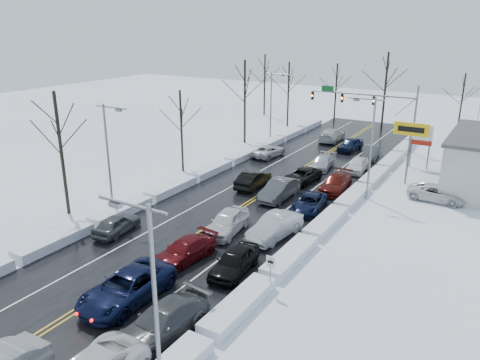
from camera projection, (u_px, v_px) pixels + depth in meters
The scene contains 40 objects.
ground at pixel (226, 217), 37.74m from camera, with size 160.00×160.00×0.00m, color white.
road_surface at pixel (239, 209), 39.36m from camera, with size 14.00×84.00×0.01m, color black.
snow_bank_left at pixel (168, 193), 43.07m from camera, with size 1.49×72.00×0.69m, color white.
snow_bank_right at pixel (324, 229), 35.65m from camera, with size 1.49×72.00×0.69m, color white.
traffic_signal_mast at pixel (373, 104), 57.00m from camera, with size 13.28×0.39×8.00m.
tires_plus_sign at pixel (411, 133), 43.98m from camera, with size 3.20×0.34×6.00m.
used_vehicles_sign at pixel (421, 138), 49.39m from camera, with size 2.20×0.22×4.65m.
speed_limit_sign at pixel (271, 268), 26.72m from camera, with size 0.55×0.09×2.35m.
streetlight_se at pixel (151, 295), 17.38m from camera, with size 3.20×0.25×9.00m.
streetlight_ne at pixel (369, 140), 40.09m from camera, with size 3.20×0.25×9.00m.
streetlight_sw at pixel (109, 151), 36.84m from camera, with size 3.20×0.25×9.00m.
streetlight_nw at pixel (272, 102), 59.56m from camera, with size 3.20×0.25×9.00m.
tree_left_b at pixel (59, 130), 36.25m from camera, with size 4.00×4.00×10.00m.
tree_left_c at pixel (181, 115), 47.45m from camera, with size 3.40×3.40×8.50m.
tree_left_d at pixel (245, 86), 58.70m from camera, with size 4.20×4.20×10.50m.
tree_left_e at pixel (289, 82), 68.47m from camera, with size 3.80×3.80×9.50m.
tree_far_a at pixel (265, 73), 76.74m from camera, with size 4.00×4.00×10.00m.
tree_far_b at pixel (336, 81), 71.91m from camera, with size 3.60×3.60×9.00m.
tree_far_c at pixel (386, 76), 65.93m from camera, with size 4.40×4.40×11.00m.
tree_far_d at pixel (463, 93), 62.82m from camera, with size 3.40×3.40×8.50m.
queued_car_2 at pixel (128, 300), 26.45m from camera, with size 2.85×6.17×1.72m, color black.
queued_car_3 at pixel (185, 261), 30.87m from camera, with size 2.03×4.99×1.45m, color #530B0F.
queued_car_4 at pixel (227, 232), 35.01m from camera, with size 2.01×4.99×1.70m, color silver.
queued_car_5 at pixel (279, 199), 41.68m from camera, with size 1.81×5.18×1.71m, color #414446.
queued_car_6 at pixel (302, 182), 45.92m from camera, with size 2.25×4.89×1.36m, color black.
queued_car_7 at pixel (322, 168), 50.33m from camera, with size 1.90×4.68×1.36m, color #AAADB3.
queued_car_8 at pixel (350, 151), 57.12m from camera, with size 1.81×4.51×1.54m, color black.
queued_car_11 at pixel (164, 335), 23.53m from camera, with size 2.24×5.50×1.60m, color #3E4043.
queued_car_12 at pixel (234, 272), 29.39m from camera, with size 1.87×4.65×1.58m, color black.
queued_car_13 at pixel (275, 237), 34.19m from camera, with size 1.80×5.17×1.70m, color #AEB1B6.
queued_car_14 at pixel (309, 210), 39.13m from camera, with size 2.19×4.75×1.32m, color black.
queued_car_15 at pixel (335, 191), 43.59m from camera, with size 2.15×5.29×1.53m, color #4B0F0A.
queued_car_16 at pixel (357, 172), 49.17m from camera, with size 1.77×4.40×1.50m, color white.
queued_car_17 at pixel (370, 158), 53.94m from camera, with size 1.54×4.42×1.46m, color #414446.
oncoming_car_0 at pixel (253, 187), 44.56m from camera, with size 1.68×4.83×1.59m, color black.
oncoming_car_1 at pixel (269, 156), 54.72m from camera, with size 2.26×4.91×1.37m, color silver.
oncoming_car_2 at pixel (331, 141), 61.84m from camera, with size 2.34×5.75×1.67m, color #BABABC.
oncoming_car_3 at pixel (117, 233), 34.92m from camera, with size 1.71×4.24×1.45m, color #464A4C.
parked_car_0 at pixel (437, 201), 41.18m from camera, with size 2.32×5.04×1.40m, color silver.
parked_car_2 at pixel (460, 176), 47.65m from camera, with size 1.65×4.11×1.40m, color black.
Camera 1 is at (18.93, -29.20, 14.95)m, focal length 35.00 mm.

